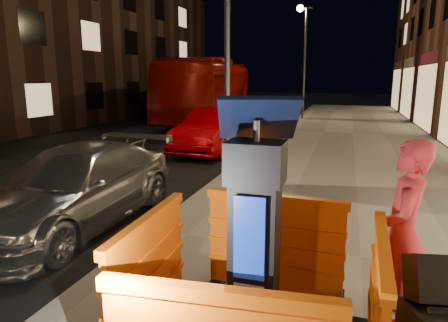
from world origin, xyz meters
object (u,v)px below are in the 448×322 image
(bus_doubledecker, at_px, (210,121))
(parking_kiosk, at_px, (255,242))
(barrier_back, at_px, (274,248))
(barrier_kerbside, at_px, (149,278))
(barrier_bldgside, at_px, (377,315))
(man, at_px, (403,234))
(car_silver, at_px, (78,223))
(car_red, at_px, (216,151))

(bus_doubledecker, bearing_deg, parking_kiosk, -76.62)
(barrier_back, xyz_separation_m, barrier_kerbside, (-0.95, -0.95, 0.00))
(barrier_bldgside, relative_size, man, 0.83)
(parking_kiosk, bearing_deg, car_silver, 145.16)
(barrier_kerbside, xyz_separation_m, bus_doubledecker, (-5.99, 18.92, -0.73))
(barrier_kerbside, relative_size, bus_doubledecker, 0.12)
(barrier_kerbside, bearing_deg, car_silver, 44.82)
(car_silver, distance_m, man, 5.26)
(parking_kiosk, relative_size, car_red, 0.47)
(barrier_bldgside, height_order, bus_doubledecker, bus_doubledecker)
(barrier_bldgside, distance_m, car_silver, 5.34)
(barrier_back, bearing_deg, car_silver, 159.37)
(barrier_bldgside, bearing_deg, car_red, 26.77)
(bus_doubledecker, distance_m, man, 19.79)
(parking_kiosk, distance_m, man, 1.52)
(bus_doubledecker, bearing_deg, barrier_bldgside, -74.13)
(barrier_back, distance_m, car_red, 9.53)
(parking_kiosk, bearing_deg, man, 37.07)
(bus_doubledecker, bearing_deg, car_silver, -85.49)
(car_red, xyz_separation_m, bus_doubledecker, (-3.38, 9.16, 0.00))
(parking_kiosk, relative_size, barrier_bldgside, 1.40)
(barrier_back, distance_m, car_silver, 4.08)
(barrier_kerbside, relative_size, car_silver, 0.33)
(parking_kiosk, xyz_separation_m, barrier_kerbside, (-0.95, 0.00, -0.46))
(barrier_bldgside, height_order, car_silver, barrier_bldgside)
(barrier_back, bearing_deg, parking_kiosk, -87.04)
(car_red, relative_size, bus_doubledecker, 0.36)
(barrier_bldgside, xyz_separation_m, man, (0.26, 0.91, 0.32))
(barrier_back, distance_m, barrier_bldgside, 1.34)
(barrier_back, xyz_separation_m, bus_doubledecker, (-6.94, 17.97, -0.73))
(barrier_back, bearing_deg, man, 1.19)
(barrier_kerbside, xyz_separation_m, man, (2.16, 0.91, 0.32))
(car_red, height_order, man, man)
(car_silver, relative_size, bus_doubledecker, 0.37)
(car_silver, height_order, man, man)
(barrier_back, height_order, man, man)
(car_silver, xyz_separation_m, bus_doubledecker, (-3.26, 16.36, 0.00))
(barrier_kerbside, distance_m, bus_doubledecker, 19.86)
(man, bearing_deg, barrier_bldgside, -6.10)
(car_red, bearing_deg, barrier_kerbside, -71.29)
(barrier_kerbside, xyz_separation_m, car_silver, (-2.73, 2.56, -0.73))
(parking_kiosk, height_order, barrier_back, parking_kiosk)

